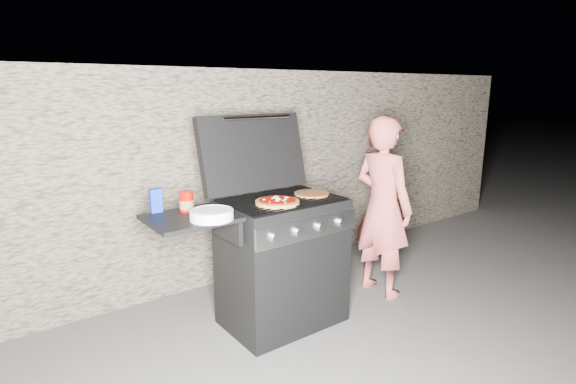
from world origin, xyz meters
TOP-DOWN VIEW (x-y plane):
  - ground at (0.00, 0.00)m, footprint 50.00×50.00m
  - stone_wall at (0.00, 1.05)m, footprint 8.00×0.35m
  - gas_grill at (-0.25, 0.00)m, footprint 1.34×0.79m
  - pizza_topped at (-0.11, -0.09)m, footprint 0.38×0.38m
  - pizza_plain at (0.24, -0.03)m, footprint 0.26×0.26m
  - sauce_jar at (-0.64, 0.11)m, footprint 0.09×0.09m
  - blue_carton at (-0.80, 0.20)m, footprint 0.07×0.04m
  - plate_stack at (-0.60, -0.14)m, footprint 0.30×0.30m
  - person at (0.93, -0.08)m, footprint 0.37×0.54m
  - tongs at (0.35, 0.00)m, footprint 0.48×0.04m

SIDE VIEW (x-z plane):
  - ground at x=0.00m, z-range 0.00..0.00m
  - gas_grill at x=-0.25m, z-range 0.00..0.91m
  - person at x=0.93m, z-range 0.00..1.44m
  - stone_wall at x=0.00m, z-range 0.00..1.80m
  - pizza_plain at x=0.24m, z-range 0.91..0.92m
  - pizza_topped at x=-0.11m, z-range 0.91..0.94m
  - plate_stack at x=-0.60m, z-range 0.90..0.96m
  - tongs at x=0.35m, z-range 0.91..1.01m
  - sauce_jar at x=-0.64m, z-range 0.90..1.03m
  - blue_carton at x=-0.80m, z-range 0.90..1.05m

